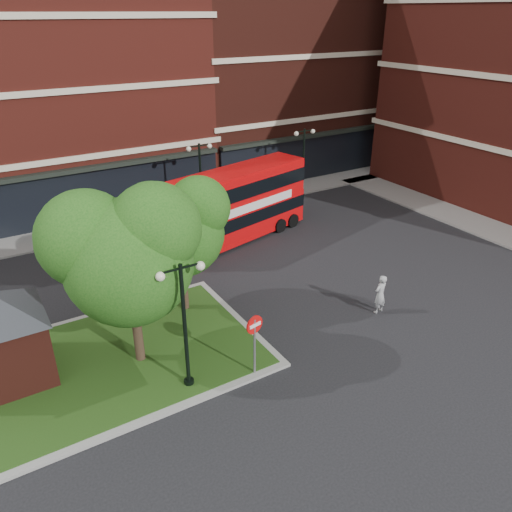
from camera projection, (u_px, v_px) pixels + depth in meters
ground at (313, 342)px, 20.58m from camera, size 120.00×120.00×0.00m
pavement_far at (162, 215)px, 33.18m from camera, size 44.00×3.00×0.12m
terrace_far_right at (277, 67)px, 41.94m from camera, size 18.00×12.00×16.00m
traffic_island at (99, 366)px, 19.11m from camera, size 12.60×7.60×0.15m
tree_island_west at (124, 250)px, 17.34m from camera, size 5.40×4.71×7.21m
tree_island_east at (177, 224)px, 20.90m from camera, size 4.46×3.90×6.29m
lamp_island at (184, 321)px, 16.91m from camera, size 1.72×0.36×5.00m
lamp_far_left at (201, 178)px, 31.35m from camera, size 1.72×0.36×5.00m
lamp_far_right at (303, 160)px, 35.09m from camera, size 1.72×0.36×5.00m
bus at (235, 201)px, 28.72m from camera, size 9.96×4.41×3.71m
woman at (380, 294)px, 22.22m from camera, size 0.73×0.54×1.85m
car_silver at (186, 214)px, 31.78m from camera, size 3.83×1.72×1.28m
car_white at (240, 193)px, 35.14m from camera, size 4.62×2.00×1.48m
no_entry_sign at (254, 334)px, 17.90m from camera, size 0.72×0.18×2.61m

